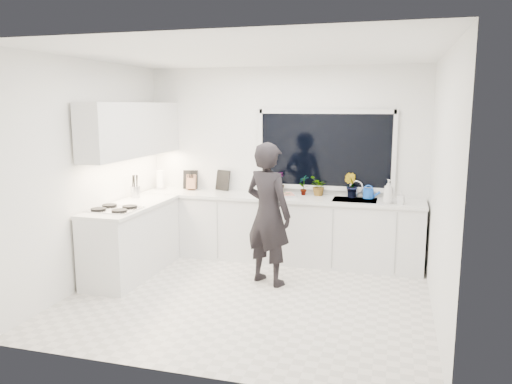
% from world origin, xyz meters
% --- Properties ---
extents(floor, '(4.00, 3.50, 0.02)m').
position_xyz_m(floor, '(0.00, 0.00, -0.01)').
color(floor, beige).
rests_on(floor, ground).
extents(wall_back, '(4.00, 0.02, 2.70)m').
position_xyz_m(wall_back, '(0.00, 1.76, 1.35)').
color(wall_back, white).
rests_on(wall_back, ground).
extents(wall_left, '(0.02, 3.50, 2.70)m').
position_xyz_m(wall_left, '(-2.01, 0.00, 1.35)').
color(wall_left, white).
rests_on(wall_left, ground).
extents(wall_right, '(0.02, 3.50, 2.70)m').
position_xyz_m(wall_right, '(2.01, 0.00, 1.35)').
color(wall_right, white).
rests_on(wall_right, ground).
extents(ceiling, '(4.00, 3.50, 0.02)m').
position_xyz_m(ceiling, '(0.00, 0.00, 2.71)').
color(ceiling, white).
rests_on(ceiling, wall_back).
extents(window, '(1.80, 0.02, 1.00)m').
position_xyz_m(window, '(0.60, 1.73, 1.55)').
color(window, black).
rests_on(window, wall_back).
extents(base_cabinets_back, '(3.92, 0.58, 0.88)m').
position_xyz_m(base_cabinets_back, '(0.00, 1.45, 0.44)').
color(base_cabinets_back, white).
rests_on(base_cabinets_back, floor).
extents(base_cabinets_left, '(0.58, 1.60, 0.88)m').
position_xyz_m(base_cabinets_left, '(-1.67, 0.35, 0.44)').
color(base_cabinets_left, white).
rests_on(base_cabinets_left, floor).
extents(countertop_back, '(3.94, 0.62, 0.04)m').
position_xyz_m(countertop_back, '(0.00, 1.44, 0.90)').
color(countertop_back, silver).
rests_on(countertop_back, base_cabinets_back).
extents(countertop_left, '(0.62, 1.60, 0.04)m').
position_xyz_m(countertop_left, '(-1.67, 0.35, 0.90)').
color(countertop_left, silver).
rests_on(countertop_left, base_cabinets_left).
extents(upper_cabinets, '(0.34, 2.10, 0.70)m').
position_xyz_m(upper_cabinets, '(-1.79, 0.70, 1.85)').
color(upper_cabinets, white).
rests_on(upper_cabinets, wall_left).
extents(sink, '(0.58, 0.42, 0.14)m').
position_xyz_m(sink, '(1.05, 1.45, 0.87)').
color(sink, silver).
rests_on(sink, countertop_back).
extents(faucet, '(0.03, 0.03, 0.22)m').
position_xyz_m(faucet, '(1.05, 1.65, 1.03)').
color(faucet, silver).
rests_on(faucet, countertop_back).
extents(stovetop, '(0.56, 0.48, 0.03)m').
position_xyz_m(stovetop, '(-1.69, -0.00, 0.94)').
color(stovetop, black).
rests_on(stovetop, countertop_left).
extents(person, '(0.75, 0.64, 1.74)m').
position_xyz_m(person, '(0.10, 0.51, 0.87)').
color(person, black).
rests_on(person, floor).
extents(pizza_tray, '(0.53, 0.47, 0.03)m').
position_xyz_m(pizza_tray, '(0.02, 1.42, 0.94)').
color(pizza_tray, silver).
rests_on(pizza_tray, countertop_back).
extents(pizza, '(0.48, 0.42, 0.01)m').
position_xyz_m(pizza, '(0.02, 1.42, 0.95)').
color(pizza, red).
rests_on(pizza, pizza_tray).
extents(watering_can, '(0.16, 0.16, 0.13)m').
position_xyz_m(watering_can, '(1.21, 1.61, 0.98)').
color(watering_can, blue).
rests_on(watering_can, countertop_back).
extents(paper_towel_roll, '(0.14, 0.14, 0.26)m').
position_xyz_m(paper_towel_roll, '(-1.85, 1.55, 1.05)').
color(paper_towel_roll, white).
rests_on(paper_towel_roll, countertop_back).
extents(knife_block, '(0.15, 0.12, 0.22)m').
position_xyz_m(knife_block, '(-1.36, 1.59, 1.03)').
color(knife_block, '#A47B4C').
rests_on(knife_block, countertop_back).
extents(utensil_crock, '(0.17, 0.17, 0.16)m').
position_xyz_m(utensil_crock, '(-1.85, 0.80, 1.00)').
color(utensil_crock, '#BABBBF').
rests_on(utensil_crock, countertop_left).
extents(picture_frame_large, '(0.22, 0.06, 0.28)m').
position_xyz_m(picture_frame_large, '(-1.42, 1.69, 1.06)').
color(picture_frame_large, black).
rests_on(picture_frame_large, countertop_back).
extents(picture_frame_small, '(0.24, 0.12, 0.30)m').
position_xyz_m(picture_frame_small, '(-0.90, 1.69, 1.07)').
color(picture_frame_small, black).
rests_on(picture_frame_small, countertop_back).
extents(herb_plants, '(1.26, 0.28, 0.33)m').
position_xyz_m(herb_plants, '(0.46, 1.61, 1.07)').
color(herb_plants, '#26662D').
rests_on(herb_plants, countertop_back).
extents(soap_bottles, '(0.29, 0.17, 0.31)m').
position_xyz_m(soap_bottles, '(1.51, 1.30, 1.06)').
color(soap_bottles, '#D8BF66').
rests_on(soap_bottles, countertop_back).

